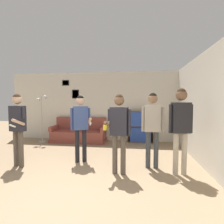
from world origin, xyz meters
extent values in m
plane|color=#937A5B|center=(0.00, 0.00, 0.00)|extent=(20.00, 20.00, 0.00)
cube|color=silver|center=(0.00, 4.41, 1.35)|extent=(7.88, 0.06, 2.70)
cube|color=black|center=(-1.24, 4.36, 1.84)|extent=(0.27, 0.02, 0.35)
cube|color=#B2B2BC|center=(-1.24, 4.36, 1.84)|extent=(0.23, 0.01, 0.30)
cube|color=black|center=(-1.65, 4.36, 2.30)|extent=(0.28, 0.02, 0.21)
cube|color=gray|center=(-1.65, 4.36, 2.30)|extent=(0.23, 0.01, 0.17)
cube|color=silver|center=(2.77, 2.19, 1.35)|extent=(0.06, 6.78, 2.70)
cube|color=brown|center=(-0.99, 3.94, 0.05)|extent=(2.08, 0.80, 0.10)
cube|color=brown|center=(-0.99, 3.94, 0.26)|extent=(2.02, 0.74, 0.32)
cube|color=brown|center=(-0.99, 4.27, 0.67)|extent=(2.02, 0.14, 0.50)
cube|color=brown|center=(-1.97, 3.94, 0.51)|extent=(0.12, 0.74, 0.18)
cube|color=brown|center=(-0.01, 3.94, 0.51)|extent=(0.12, 0.74, 0.18)
cube|color=brown|center=(0.89, 4.19, 0.59)|extent=(0.02, 0.30, 1.18)
cube|color=brown|center=(1.82, 4.19, 0.59)|extent=(0.02, 0.30, 1.18)
cube|color=brown|center=(1.36, 4.33, 0.59)|extent=(0.95, 0.01, 1.18)
cube|color=brown|center=(1.36, 4.19, 0.01)|extent=(0.90, 0.30, 0.02)
cube|color=brown|center=(1.36, 4.19, 1.17)|extent=(0.90, 0.30, 0.02)
cube|color=brown|center=(1.36, 4.19, 0.59)|extent=(0.90, 0.30, 0.02)
cube|color=#2847A3|center=(1.36, 4.18, 0.29)|extent=(0.78, 0.26, 0.54)
cube|color=#2847A3|center=(1.36, 4.18, 0.88)|extent=(0.78, 0.26, 0.54)
cylinder|color=#ADA89E|center=(-2.31, 3.66, 0.01)|extent=(0.28, 0.28, 0.03)
cylinder|color=#ADA89E|center=(-2.31, 3.66, 0.89)|extent=(0.03, 0.03, 1.73)
cylinder|color=#ADA89E|center=(-2.24, 3.66, 1.73)|extent=(0.02, 0.16, 0.02)
sphere|color=silver|center=(-2.17, 3.66, 1.70)|extent=(0.15, 0.15, 0.15)
cylinder|color=#ADA89E|center=(-2.38, 3.66, 1.63)|extent=(0.02, 0.16, 0.02)
sphere|color=silver|center=(-2.45, 3.66, 1.60)|extent=(0.15, 0.15, 0.15)
cylinder|color=brown|center=(-1.65, 1.32, 0.42)|extent=(0.11, 0.11, 0.84)
cylinder|color=brown|center=(-1.48, 1.27, 0.42)|extent=(0.11, 0.11, 0.84)
cube|color=#282833|center=(-1.56, 1.30, 1.14)|extent=(0.40, 0.30, 0.60)
sphere|color=#D1A889|center=(-1.56, 1.30, 1.58)|extent=(0.22, 0.22, 0.22)
sphere|color=#382314|center=(-1.56, 1.30, 1.62)|extent=(0.19, 0.19, 0.19)
cylinder|color=#282833|center=(-1.36, 1.23, 1.27)|extent=(0.07, 0.07, 0.25)
cylinder|color=#D1A889|center=(-1.40, 1.10, 1.08)|extent=(0.15, 0.31, 0.19)
cylinder|color=white|center=(-1.44, 0.96, 1.02)|extent=(0.07, 0.14, 0.09)
cylinder|color=#282833|center=(-1.77, 1.36, 1.12)|extent=(0.07, 0.07, 0.56)
cylinder|color=black|center=(-0.28, 1.77, 0.42)|extent=(0.11, 0.11, 0.83)
cylinder|color=black|center=(-0.11, 1.84, 0.42)|extent=(0.11, 0.11, 0.83)
cube|color=#384C84|center=(-0.20, 1.80, 1.13)|extent=(0.41, 0.32, 0.59)
sphere|color=#D1A889|center=(-0.20, 1.80, 1.56)|extent=(0.21, 0.21, 0.21)
sphere|color=black|center=(-0.20, 1.80, 1.60)|extent=(0.18, 0.18, 0.18)
cylinder|color=#384C84|center=(0.00, 1.88, 1.26)|extent=(0.07, 0.07, 0.25)
cylinder|color=#D1A889|center=(0.05, 1.76, 1.07)|extent=(0.17, 0.30, 0.19)
cylinder|color=white|center=(0.11, 1.63, 1.00)|extent=(0.09, 0.14, 0.09)
cylinder|color=#384C84|center=(-0.40, 1.72, 1.10)|extent=(0.07, 0.07, 0.55)
cylinder|color=brown|center=(0.75, 1.21, 0.42)|extent=(0.11, 0.11, 0.83)
cylinder|color=brown|center=(0.93, 1.18, 0.42)|extent=(0.11, 0.11, 0.83)
cube|color=#282833|center=(0.84, 1.19, 1.13)|extent=(0.39, 0.26, 0.59)
sphere|color=brown|center=(0.84, 1.19, 1.56)|extent=(0.21, 0.21, 0.21)
sphere|color=#382314|center=(0.84, 1.19, 1.60)|extent=(0.18, 0.18, 0.18)
cylinder|color=#282833|center=(1.05, 1.16, 1.10)|extent=(0.07, 0.07, 0.55)
cylinder|color=#282833|center=(0.63, 1.23, 1.26)|extent=(0.07, 0.07, 0.25)
cylinder|color=brown|center=(0.60, 1.09, 1.07)|extent=(0.11, 0.31, 0.19)
cylinder|color=yellow|center=(0.58, 0.96, 1.02)|extent=(0.08, 0.08, 0.10)
cylinder|color=#3D4247|center=(1.48, 1.63, 0.43)|extent=(0.11, 0.11, 0.85)
cylinder|color=#3D4247|center=(1.66, 1.63, 0.43)|extent=(0.11, 0.11, 0.85)
cube|color=#BCB2A3|center=(1.57, 1.63, 1.16)|extent=(0.37, 0.21, 0.61)
sphere|color=#997051|center=(1.57, 1.63, 1.61)|extent=(0.22, 0.22, 0.22)
sphere|color=black|center=(1.57, 1.63, 1.64)|extent=(0.19, 0.19, 0.19)
cylinder|color=#BCB2A3|center=(1.78, 1.62, 1.13)|extent=(0.07, 0.07, 0.57)
cylinder|color=#BCB2A3|center=(1.35, 1.64, 1.13)|extent=(0.07, 0.07, 0.57)
cylinder|color=#B7AD99|center=(2.02, 1.31, 0.45)|extent=(0.11, 0.11, 0.89)
cylinder|color=#B7AD99|center=(2.20, 1.34, 0.45)|extent=(0.11, 0.11, 0.89)
cube|color=#232328|center=(2.11, 1.33, 1.21)|extent=(0.39, 0.25, 0.63)
sphere|color=brown|center=(2.11, 1.33, 1.67)|extent=(0.23, 0.23, 0.23)
sphere|color=#382314|center=(2.11, 1.33, 1.71)|extent=(0.20, 0.20, 0.20)
cylinder|color=#232328|center=(2.32, 1.36, 1.19)|extent=(0.07, 0.07, 0.59)
cylinder|color=#232328|center=(1.90, 1.29, 1.19)|extent=(0.07, 0.07, 0.59)
cylinder|color=red|center=(1.45, 4.19, 1.24)|extent=(0.07, 0.07, 0.12)
camera|label=1|loc=(1.20, -2.43, 1.54)|focal=28.00mm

